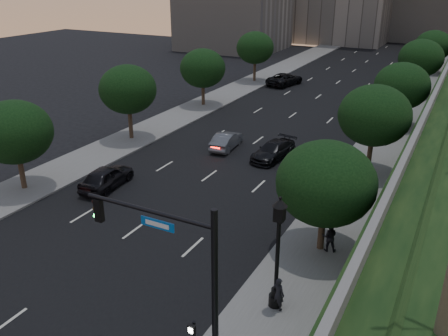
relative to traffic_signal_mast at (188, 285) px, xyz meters
The scene contains 25 objects.
ground 9.28m from the traffic_signal_mast, 165.35° to the left, with size 160.00×160.00×0.00m, color black.
road_surface 33.40m from the traffic_signal_mast, 104.37° to the left, with size 16.00×140.00×0.02m, color black.
sidewalk_right 32.42m from the traffic_signal_mast, 86.42° to the left, with size 4.50×140.00×0.15m, color slate.
sidewalk_left 37.27m from the traffic_signal_mast, 119.90° to the left, with size 4.50×140.00×0.15m, color slate.
parapet_wall 30.62m from the traffic_signal_mast, 80.11° to the left, with size 0.35×90.00×0.70m, color slate.
office_block_filler 79.94m from the traffic_signal_mast, 115.39° to the left, with size 18.00×16.00×14.00m, color #A8A49A.
tree_right_a 10.37m from the traffic_signal_mast, 78.53° to the left, with size 5.20×5.20×6.24m.
tree_right_b 22.27m from the traffic_signal_mast, 84.69° to the left, with size 5.20×5.20×6.74m.
tree_right_c 35.22m from the traffic_signal_mast, 86.65° to the left, with size 5.20×5.20×6.24m.
tree_right_d 49.21m from the traffic_signal_mast, 87.60° to the left, with size 5.20×5.20×6.74m.
tree_right_e 64.19m from the traffic_signal_mast, 88.16° to the left, with size 5.20×5.20×6.24m.
tree_left_a 20.26m from the traffic_signal_mast, 156.26° to the left, with size 5.00×5.00×6.34m.
tree_left_b 27.40m from the traffic_signal_mast, 132.61° to the left, with size 5.00×5.00×6.71m.
tree_left_c 37.99m from the traffic_signal_mast, 119.21° to the left, with size 5.00×5.00×6.34m.
tree_left_d 50.68m from the traffic_signal_mast, 111.46° to the left, with size 5.00×5.00×6.71m.
traffic_signal_mast is the anchor object (origin of this frame).
street_lamp 4.95m from the traffic_signal_mast, 69.67° to the left, with size 0.64×0.64×5.62m.
sedan_near_left 17.81m from the traffic_signal_mast, 140.84° to the left, with size 1.89×4.71×1.60m, color black.
sedan_mid_left 24.31m from the traffic_signal_mast, 114.06° to the left, with size 1.51×4.34×1.43m, color #585B60.
sedan_far_left 49.28m from the traffic_signal_mast, 106.65° to the left, with size 2.67×5.80×1.61m, color black.
sedan_near_right 22.44m from the traffic_signal_mast, 103.94° to the left, with size 1.98×4.88×1.42m, color black.
sedan_far_right 43.45m from the traffic_signal_mast, 92.81° to the left, with size 1.96×4.86×1.66m, color #4C4D52.
pedestrian_a 5.48m from the traffic_signal_mast, 66.80° to the left, with size 0.59×0.39×1.62m, color black.
pedestrian_b 10.77m from the traffic_signal_mast, 76.03° to the left, with size 0.83×0.64×1.70m, color black.
pedestrian_c 17.50m from the traffic_signal_mast, 82.83° to the left, with size 1.02×0.42×1.74m, color black.
Camera 1 is at (15.93, -14.07, 14.15)m, focal length 38.00 mm.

